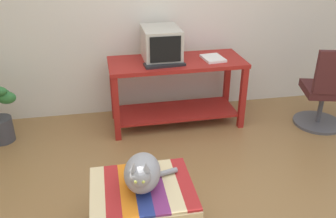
{
  "coord_description": "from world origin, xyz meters",
  "views": [
    {
      "loc": [
        -0.56,
        -1.85,
        1.92
      ],
      "look_at": [
        -0.05,
        0.85,
        0.55
      ],
      "focal_mm": 38.5,
      "sensor_mm": 36.0,
      "label": 1
    }
  ],
  "objects_px": {
    "desk": "(176,81)",
    "keyboard": "(165,64)",
    "book": "(213,58)",
    "office_chair": "(326,94)",
    "cat": "(142,173)",
    "ottoman_with_blanket": "(143,211)",
    "tv_monitor": "(161,44)"
  },
  "relations": [
    {
      "from": "desk",
      "to": "keyboard",
      "type": "relative_size",
      "value": 3.51
    },
    {
      "from": "desk",
      "to": "book",
      "type": "relative_size",
      "value": 5.42
    },
    {
      "from": "office_chair",
      "to": "cat",
      "type": "bearing_deg",
      "value": 44.49
    },
    {
      "from": "desk",
      "to": "cat",
      "type": "xyz_separation_m",
      "value": [
        -0.55,
        -1.57,
        0.03
      ]
    },
    {
      "from": "ottoman_with_blanket",
      "to": "cat",
      "type": "xyz_separation_m",
      "value": [
        0.01,
        0.0,
        0.32
      ]
    },
    {
      "from": "keyboard",
      "to": "book",
      "type": "bearing_deg",
      "value": 4.58
    },
    {
      "from": "keyboard",
      "to": "tv_monitor",
      "type": "bearing_deg",
      "value": 84.07
    },
    {
      "from": "keyboard",
      "to": "desk",
      "type": "bearing_deg",
      "value": 35.4
    },
    {
      "from": "keyboard",
      "to": "cat",
      "type": "height_order",
      "value": "keyboard"
    },
    {
      "from": "office_chair",
      "to": "ottoman_with_blanket",
      "type": "bearing_deg",
      "value": 44.43
    },
    {
      "from": "ottoman_with_blanket",
      "to": "office_chair",
      "type": "relative_size",
      "value": 0.76
    },
    {
      "from": "book",
      "to": "ottoman_with_blanket",
      "type": "xyz_separation_m",
      "value": [
        -0.93,
        -1.53,
        -0.53
      ]
    },
    {
      "from": "cat",
      "to": "office_chair",
      "type": "relative_size",
      "value": 0.45
    },
    {
      "from": "ottoman_with_blanket",
      "to": "book",
      "type": "bearing_deg",
      "value": 58.62
    },
    {
      "from": "tv_monitor",
      "to": "keyboard",
      "type": "relative_size",
      "value": 1.19
    },
    {
      "from": "keyboard",
      "to": "office_chair",
      "type": "bearing_deg",
      "value": -13.91
    },
    {
      "from": "desk",
      "to": "ottoman_with_blanket",
      "type": "distance_m",
      "value": 1.69
    },
    {
      "from": "desk",
      "to": "office_chair",
      "type": "bearing_deg",
      "value": -14.88
    },
    {
      "from": "desk",
      "to": "office_chair",
      "type": "height_order",
      "value": "office_chair"
    },
    {
      "from": "cat",
      "to": "office_chair",
      "type": "distance_m",
      "value": 2.38
    },
    {
      "from": "tv_monitor",
      "to": "ottoman_with_blanket",
      "type": "relative_size",
      "value": 0.7
    },
    {
      "from": "tv_monitor",
      "to": "office_chair",
      "type": "relative_size",
      "value": 0.54
    },
    {
      "from": "keyboard",
      "to": "book",
      "type": "distance_m",
      "value": 0.53
    },
    {
      "from": "cat",
      "to": "book",
      "type": "bearing_deg",
      "value": 70.19
    },
    {
      "from": "keyboard",
      "to": "cat",
      "type": "relative_size",
      "value": 0.99
    },
    {
      "from": "ottoman_with_blanket",
      "to": "desk",
      "type": "bearing_deg",
      "value": 70.42
    },
    {
      "from": "desk",
      "to": "cat",
      "type": "bearing_deg",
      "value": -110.16
    },
    {
      "from": "ottoman_with_blanket",
      "to": "tv_monitor",
      "type": "bearing_deg",
      "value": 76.03
    },
    {
      "from": "tv_monitor",
      "to": "office_chair",
      "type": "height_order",
      "value": "tv_monitor"
    },
    {
      "from": "desk",
      "to": "tv_monitor",
      "type": "relative_size",
      "value": 2.94
    },
    {
      "from": "tv_monitor",
      "to": "book",
      "type": "bearing_deg",
      "value": -13.44
    },
    {
      "from": "desk",
      "to": "cat",
      "type": "height_order",
      "value": "desk"
    }
  ]
}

